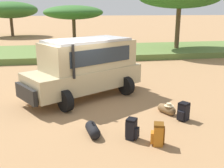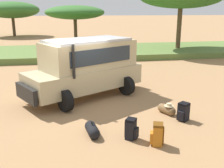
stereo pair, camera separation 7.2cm
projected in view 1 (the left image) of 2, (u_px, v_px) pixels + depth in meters
The scene contains 10 objects.
ground_plane at pixel (80, 102), 10.62m from camera, with size 320.00×320.00×0.00m, color #9E754C.
grass_bank at pixel (71, 52), 21.44m from camera, with size 120.00×7.00×0.44m.
safari_vehicle at pixel (86, 67), 11.00m from camera, with size 5.30×4.09×2.44m.
backpack_beside_front_wheel at pixel (183, 112), 8.78m from camera, with size 0.47×0.44×0.61m.
backpack_cluster_center at pixel (158, 134), 7.16m from camera, with size 0.42×0.38×0.64m.
backpack_near_rear_wheel at pixel (132, 129), 7.50m from camera, with size 0.43×0.41×0.62m.
duffel_bag_low_black_case at pixel (167, 109), 9.38m from camera, with size 0.50×0.73×0.41m.
duffel_bag_soft_canvas at pixel (93, 130), 7.76m from camera, with size 0.40×0.89×0.43m.
acacia_tree_left_mid at pixel (10, 10), 35.83m from camera, with size 7.37×6.83×4.68m.
acacia_tree_centre_back at pixel (73, 13), 26.20m from camera, with size 5.96×6.10×4.03m.
Camera 1 is at (-0.51, -10.10, 3.60)m, focal length 42.00 mm.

